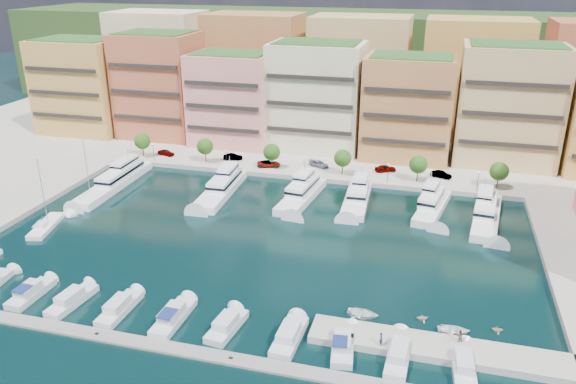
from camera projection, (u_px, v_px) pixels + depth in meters
The scene contains 55 objects.
ground at pixel (260, 242), 94.75m from camera, with size 400.00×400.00×0.00m, color black.
north_quay at pixel (331, 140), 150.19m from camera, with size 220.00×64.00×2.00m, color #9E998E.
hillside at pixel (358, 101), 193.11m from camera, with size 240.00×40.00×58.00m, color #213E19.
south_pontoon at pixel (162, 348), 68.65m from camera, with size 72.00×2.20×0.35m, color gray.
finger_pier at pixel (441, 352), 67.80m from camera, with size 32.00×5.00×2.00m, color #9E998E.
apartment_0 at pixel (82, 86), 150.46m from camera, with size 22.00×16.50×24.80m.
apartment_1 at pixel (160, 85), 146.53m from camera, with size 20.00×16.50×26.80m.
apartment_2 at pixel (233, 99), 140.40m from camera, with size 20.00×15.50×22.80m.
apartment_3 at pixel (317, 96), 136.53m from camera, with size 22.00×16.50×25.80m.
apartment_4 at pixel (408, 107), 129.78m from camera, with size 20.00×15.50×23.80m.
apartment_5 at pixel (508, 105), 125.66m from camera, with size 22.00×16.50×26.80m.
backblock_0 at pixel (160, 63), 168.25m from camera, with size 26.00×18.00×30.00m, color #FAF2C1.
backblock_1 at pixel (255, 68), 160.97m from camera, with size 26.00×18.00×30.00m, color #BC8B46.
backblock_2 at pixel (359, 73), 153.69m from camera, with size 26.00×18.00×30.00m, color tan.
backblock_3 at pixel (473, 78), 146.40m from camera, with size 26.00×18.00×30.00m, color gold.
tree_0 at pixel (142, 141), 132.63m from camera, with size 3.80×3.80×5.65m.
tree_1 at pixel (205, 147), 128.75m from camera, with size 3.80×3.80×5.65m.
tree_2 at pixel (272, 152), 124.86m from camera, with size 3.80×3.80×5.65m.
tree_3 at pixel (343, 158), 120.98m from camera, with size 3.80×3.80×5.65m.
tree_4 at pixel (418, 165), 117.10m from camera, with size 3.80×3.80×5.65m.
tree_5 at pixel (499, 171), 113.21m from camera, with size 3.80×3.80×5.65m.
lamppost_0 at pixel (153, 149), 129.95m from camera, with size 0.30×0.30×4.20m.
lamppost_1 at pixel (226, 156), 125.58m from camera, with size 0.30×0.30×4.20m.
lamppost_2 at pixel (304, 162), 121.21m from camera, with size 0.30×0.30×4.20m.
lamppost_3 at pixel (388, 170), 116.84m from camera, with size 0.30×0.30×4.20m.
lamppost_4 at pixel (478, 178), 112.47m from camera, with size 0.30×0.30×4.20m.
yacht_0 at pixel (117, 180), 118.74m from camera, with size 4.78×25.87×7.30m.
yacht_2 at pixel (222, 187), 115.06m from camera, with size 5.56×21.31×7.30m.
yacht_3 at pixel (302, 193), 112.00m from camera, with size 6.55×19.13×7.30m.
yacht_4 at pixel (357, 198), 109.97m from camera, with size 5.29×17.43×7.30m.
yacht_5 at pixel (432, 204), 106.61m from camera, with size 6.93×17.34×7.30m.
yacht_6 at pixel (487, 213), 102.90m from camera, with size 6.57×20.56×7.30m.
cruiser_1 at pixel (30, 294), 78.86m from camera, with size 2.76×7.73×2.66m.
cruiser_2 at pixel (72, 301), 77.26m from camera, with size 3.40×8.54×2.55m.
cruiser_3 at pixel (119, 309), 75.47m from camera, with size 2.73×8.41×2.55m.
cruiser_4 at pixel (173, 317), 73.52m from camera, with size 2.93×8.75×2.66m.
cruiser_5 at pixel (227, 326), 71.75m from camera, with size 3.61×7.73×2.55m.
cruiser_6 at pixel (289, 337), 69.72m from camera, with size 3.10×8.33×2.55m.
cruiser_7 at pixel (343, 346), 68.06m from camera, with size 3.54×7.95×2.66m.
cruiser_8 at pixel (399, 355), 66.45m from camera, with size 2.88×8.81×2.55m.
cruiser_9 at pixel (463, 366), 64.67m from camera, with size 3.00×8.19×2.55m.
sailboat_2 at pixel (89, 199), 111.32m from camera, with size 3.50×9.56×13.20m.
sailboat_1 at pixel (46, 226), 99.67m from camera, with size 5.15×10.59×13.20m.
tender_2 at pixel (454, 330), 71.18m from camera, with size 2.89×4.05×0.84m, color white.
tender_3 at pixel (497, 329), 71.46m from camera, with size 1.30×1.51×0.80m, color beige.
tender_1 at pixel (422, 318), 73.75m from camera, with size 1.40×1.63×0.86m, color beige.
tender_0 at pixel (363, 313), 74.59m from camera, with size 3.00×4.20×0.87m, color white.
car_0 at pixel (166, 153), 134.36m from camera, with size 1.69×4.20×1.43m, color gray.
car_1 at pixel (233, 157), 131.30m from camera, with size 1.54×4.43×1.46m, color gray.
car_2 at pixel (269, 164), 126.70m from camera, with size 2.43×5.26×1.46m, color gray.
car_3 at pixel (319, 164), 126.85m from camera, with size 1.93×4.76×1.38m, color gray.
car_4 at pixel (386, 168), 123.73m from camera, with size 1.88×4.67×1.59m, color gray.
car_5 at pixel (441, 174), 120.27m from camera, with size 1.53×4.40×1.45m, color gray.
person_0 at pixel (381, 339), 67.14m from camera, with size 0.66×0.43×1.81m, color #252C4A.
person_1 at pixel (459, 336), 67.83m from camera, with size 0.83×0.65×1.71m, color brown.
Camera 1 is at (26.69, -80.42, 43.49)m, focal length 35.00 mm.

